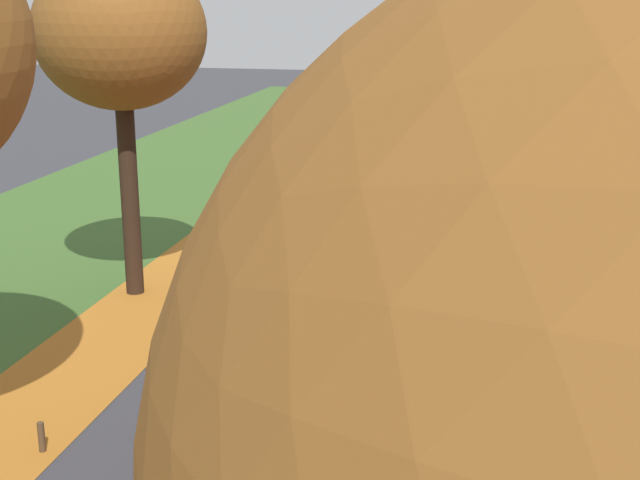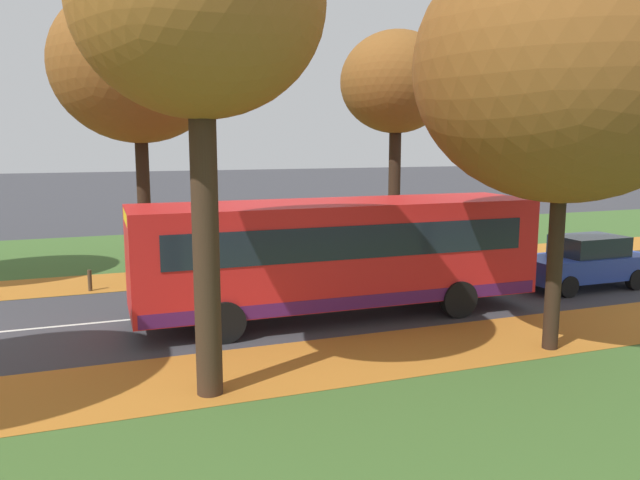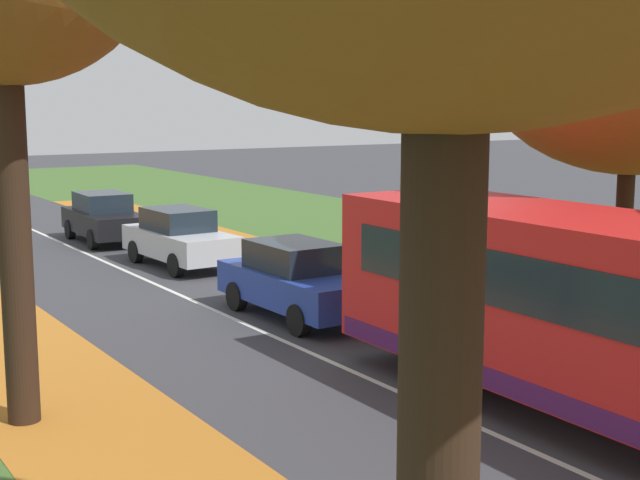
{
  "view_description": "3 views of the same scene",
  "coord_description": "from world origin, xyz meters",
  "views": [
    {
      "loc": [
        4.08,
        -4.66,
        7.72
      ],
      "look_at": [
        -0.44,
        16.0,
        1.7
      ],
      "focal_mm": 50.0,
      "sensor_mm": 36.0,
      "label": 1
    },
    {
      "loc": [
        16.09,
        4.89,
        4.51
      ],
      "look_at": [
        -0.51,
        11.02,
        1.69
      ],
      "focal_mm": 35.0,
      "sensor_mm": 36.0,
      "label": 2
    },
    {
      "loc": [
        -8.44,
        3.18,
        4.59
      ],
      "look_at": [
        -0.19,
        16.0,
        2.2
      ],
      "focal_mm": 50.0,
      "sensor_mm": 36.0,
      "label": 3
    }
  ],
  "objects": [
    {
      "name": "leaf_litter_left",
      "position": [
        -4.6,
        14.0,
        0.01
      ],
      "size": [
        2.8,
        60.0,
        0.0
      ],
      "primitive_type": "cube",
      "color": "#B26B23",
      "rests_on": "grass_verge_left"
    },
    {
      "name": "grass_verge_right",
      "position": [
        9.2,
        20.0,
        0.0
      ],
      "size": [
        12.0,
        90.0,
        0.01
      ],
      "primitive_type": "cube",
      "color": "#3D6028",
      "rests_on": "ground"
    },
    {
      "name": "leaf_litter_right",
      "position": [
        4.6,
        14.0,
        0.01
      ],
      "size": [
        2.8,
        60.0,
        0.0
      ],
      "primitive_type": "cube",
      "color": "#B26B23",
      "rests_on": "grass_verge_right"
    },
    {
      "name": "road_centre_line",
      "position": [
        0.0,
        20.0,
        0.0
      ],
      "size": [
        0.12,
        80.0,
        0.01
      ],
      "primitive_type": "cube",
      "color": "silver",
      "rests_on": "ground"
    },
    {
      "name": "tree_right_mid",
      "position": [
        5.52,
        14.17,
        6.03
      ],
      "size": [
        6.27,
        6.27,
        8.86
      ],
      "color": "black",
      "rests_on": "ground"
    },
    {
      "name": "bus",
      "position": [
        1.48,
        10.77,
        1.7
      ],
      "size": [
        2.74,
        10.42,
        2.98
      ],
      "color": "red",
      "rests_on": "ground"
    },
    {
      "name": "car_blue_lead",
      "position": [
        1.22,
        19.11,
        0.81
      ],
      "size": [
        1.82,
        4.22,
        1.62
      ],
      "color": "#233D9E",
      "rests_on": "ground"
    },
    {
      "name": "car_silver_following",
      "position": [
        1.54,
        25.95,
        0.81
      ],
      "size": [
        1.91,
        4.26,
        1.62
      ],
      "color": "#B7BABF",
      "rests_on": "ground"
    },
    {
      "name": "car_black_third_in_line",
      "position": [
        1.23,
        31.32,
        0.81
      ],
      "size": [
        1.9,
        4.26,
        1.62
      ],
      "color": "black",
      "rests_on": "ground"
    }
  ]
}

